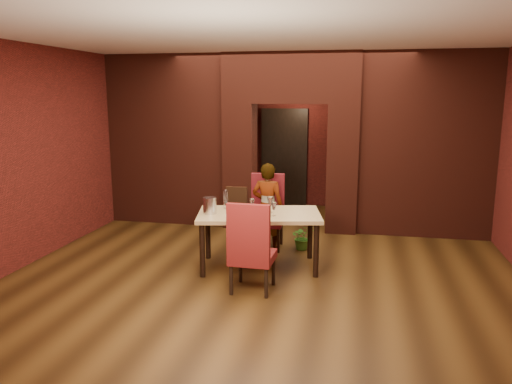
% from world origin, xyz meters
% --- Properties ---
extents(floor, '(8.00, 8.00, 0.00)m').
position_xyz_m(floor, '(0.00, 0.00, 0.00)').
color(floor, '#432A10').
rests_on(floor, ground).
extents(ceiling, '(7.00, 8.00, 0.04)m').
position_xyz_m(ceiling, '(0.00, 0.00, 3.20)').
color(ceiling, silver).
rests_on(ceiling, ground).
extents(wall_back, '(7.00, 0.04, 3.20)m').
position_xyz_m(wall_back, '(0.00, 4.00, 1.60)').
color(wall_back, maroon).
rests_on(wall_back, ground).
extents(wall_front, '(7.00, 0.04, 3.20)m').
position_xyz_m(wall_front, '(0.00, -4.00, 1.60)').
color(wall_front, maroon).
rests_on(wall_front, ground).
extents(wall_left, '(0.04, 8.00, 3.20)m').
position_xyz_m(wall_left, '(-3.50, 0.00, 1.60)').
color(wall_left, maroon).
rests_on(wall_left, ground).
extents(pillar_left, '(0.55, 0.55, 2.30)m').
position_xyz_m(pillar_left, '(-0.95, 2.00, 1.15)').
color(pillar_left, maroon).
rests_on(pillar_left, ground).
extents(pillar_right, '(0.55, 0.55, 2.30)m').
position_xyz_m(pillar_right, '(0.95, 2.00, 1.15)').
color(pillar_right, maroon).
rests_on(pillar_right, ground).
extents(lintel, '(2.45, 0.55, 0.90)m').
position_xyz_m(lintel, '(0.00, 2.00, 2.75)').
color(lintel, maroon).
rests_on(lintel, ground).
extents(wing_wall_left, '(2.28, 0.35, 3.20)m').
position_xyz_m(wing_wall_left, '(-2.36, 2.00, 1.60)').
color(wing_wall_left, maroon).
rests_on(wing_wall_left, ground).
extents(wing_wall_right, '(2.28, 0.35, 3.20)m').
position_xyz_m(wing_wall_right, '(2.36, 2.00, 1.60)').
color(wing_wall_right, maroon).
rests_on(wing_wall_right, ground).
extents(vent_panel, '(0.40, 0.03, 0.50)m').
position_xyz_m(vent_panel, '(-0.95, 1.71, 0.55)').
color(vent_panel, brown).
rests_on(vent_panel, ground).
extents(rear_door, '(0.90, 0.08, 2.10)m').
position_xyz_m(rear_door, '(-0.40, 3.94, 1.05)').
color(rear_door, black).
rests_on(rear_door, ground).
extents(rear_door_frame, '(1.02, 0.04, 2.22)m').
position_xyz_m(rear_door_frame, '(-0.40, 3.90, 1.05)').
color(rear_door_frame, black).
rests_on(rear_door_frame, ground).
extents(dining_table, '(1.89, 1.30, 0.81)m').
position_xyz_m(dining_table, '(-0.14, -0.24, 0.40)').
color(dining_table, tan).
rests_on(dining_table, ground).
extents(chair_far, '(0.57, 0.57, 1.20)m').
position_xyz_m(chair_far, '(-0.21, 0.69, 0.60)').
color(chair_far, maroon).
rests_on(chair_far, ground).
extents(chair_near, '(0.55, 0.55, 1.18)m').
position_xyz_m(chair_near, '(-0.05, -1.10, 0.59)').
color(chair_near, maroon).
rests_on(chair_near, ground).
extents(person_seated, '(0.55, 0.39, 1.41)m').
position_xyz_m(person_seated, '(-0.18, 0.64, 0.70)').
color(person_seated, white).
rests_on(person_seated, ground).
extents(wine_glass_a, '(0.08, 0.08, 0.19)m').
position_xyz_m(wine_glass_a, '(-0.25, -0.20, 0.90)').
color(wine_glass_a, white).
rests_on(wine_glass_a, dining_table).
extents(wine_glass_b, '(0.09, 0.09, 0.23)m').
position_xyz_m(wine_glass_b, '(0.02, -0.20, 0.92)').
color(wine_glass_b, white).
rests_on(wine_glass_b, dining_table).
extents(wine_glass_c, '(0.08, 0.08, 0.20)m').
position_xyz_m(wine_glass_c, '(0.10, -0.39, 0.91)').
color(wine_glass_c, white).
rests_on(wine_glass_c, dining_table).
extents(tasting_sheet, '(0.34, 0.30, 0.00)m').
position_xyz_m(tasting_sheet, '(-0.41, -0.50, 0.81)').
color(tasting_sheet, white).
rests_on(tasting_sheet, dining_table).
extents(wine_bucket, '(0.19, 0.19, 0.23)m').
position_xyz_m(wine_bucket, '(-0.81, -0.42, 0.93)').
color(wine_bucket, silver).
rests_on(wine_bucket, dining_table).
extents(water_bottle, '(0.07, 0.07, 0.29)m').
position_xyz_m(water_bottle, '(-0.68, -0.05, 0.95)').
color(water_bottle, white).
rests_on(water_bottle, dining_table).
extents(potted_plant, '(0.45, 0.42, 0.41)m').
position_xyz_m(potted_plant, '(0.39, 0.72, 0.20)').
color(potted_plant, '#357220').
rests_on(potted_plant, ground).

